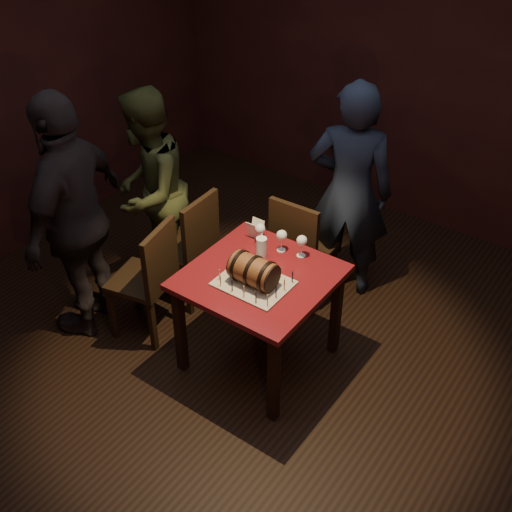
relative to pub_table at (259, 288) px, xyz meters
The scene contains 16 objects.
room_shell 0.77m from the pub_table, 95.41° to the right, with size 5.04×5.04×2.80m.
pub_table is the anchor object (origin of this frame).
cake_board 0.16m from the pub_table, 75.59° to the right, with size 0.45×0.35×0.01m, color #AB9E8A.
barrel_cake 0.24m from the pub_table, 75.92° to the right, with size 0.35×0.20×0.20m.
birthday_candles 0.19m from the pub_table, 75.02° to the right, with size 0.40×0.30×0.09m.
wine_glass_left 0.42m from the pub_table, 124.83° to the left, with size 0.07×0.07×0.16m.
wine_glass_mid 0.38m from the pub_table, 96.70° to the left, with size 0.07×0.07×0.16m.
wine_glass_right 0.42m from the pub_table, 72.16° to the left, with size 0.07×0.07×0.16m.
pint_of_ale 0.27m from the pub_table, 121.71° to the left, with size 0.07×0.07×0.15m.
menu_card 0.46m from the pub_table, 129.40° to the left, with size 0.10×0.05×0.13m, color white, non-canonical shape.
chair_back 0.72m from the pub_table, 100.58° to the left, with size 0.41×0.41×0.93m.
chair_left_rear 0.86m from the pub_table, 162.34° to the left, with size 0.42×0.42×0.93m.
chair_left_front 0.83m from the pub_table, 165.12° to the right, with size 0.48×0.48×0.93m.
person_back 1.10m from the pub_table, 87.27° to the left, with size 0.63×0.41×1.73m, color #181E30.
person_left_rear 1.29m from the pub_table, 166.58° to the left, with size 0.78×0.61×1.60m, color #363C1E.
person_left_front 1.35m from the pub_table, 163.01° to the right, with size 1.07×0.45×1.83m, color black.
Camera 1 is at (1.90, -2.54, 3.27)m, focal length 45.00 mm.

